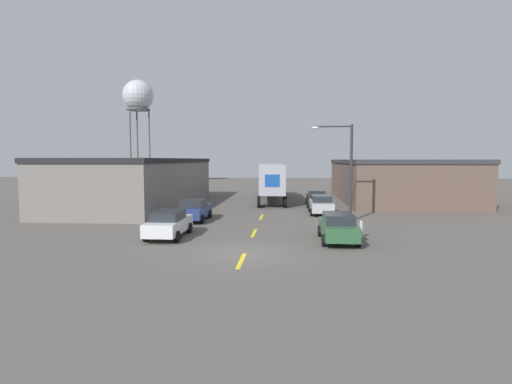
{
  "coord_description": "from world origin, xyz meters",
  "views": [
    {
      "loc": [
        2.05,
        -18.76,
        4.52
      ],
      "look_at": [
        -0.38,
        11.74,
        2.02
      ],
      "focal_mm": 28.0,
      "sensor_mm": 36.0,
      "label": 1
    }
  ],
  "objects": [
    {
      "name": "parked_car_right_far",
      "position": [
        4.84,
        20.1,
        0.81
      ],
      "size": [
        1.98,
        4.47,
        1.57
      ],
      "color": "black",
      "rests_on": "ground_plane"
    },
    {
      "name": "semi_truck",
      "position": [
        0.22,
        24.74,
        2.43
      ],
      "size": [
        3.58,
        14.72,
        4.01
      ],
      "rotation": [
        0.0,
        0.0,
        0.06
      ],
      "color": "navy",
      "rests_on": "ground_plane"
    },
    {
      "name": "warehouse_left",
      "position": [
        -12.52,
        19.59,
        2.32
      ],
      "size": [
        9.42,
        23.04,
        4.64
      ],
      "color": "slate",
      "rests_on": "ground_plane"
    },
    {
      "name": "fire_hydrant",
      "position": [
        6.3,
        4.43,
        0.5
      ],
      "size": [
        0.22,
        0.22,
        1.0
      ],
      "color": "silver",
      "rests_on": "ground_plane"
    },
    {
      "name": "ground_plane",
      "position": [
        0.0,
        0.0,
        0.0
      ],
      "size": [
        160.0,
        160.0,
        0.0
      ],
      "primitive_type": "plane",
      "color": "#56514C"
    },
    {
      "name": "parked_car_left_near",
      "position": [
        -4.84,
        3.7,
        0.81
      ],
      "size": [
        1.98,
        4.47,
        1.57
      ],
      "color": "silver",
      "rests_on": "ground_plane"
    },
    {
      "name": "parked_car_right_mid",
      "position": [
        4.84,
        14.42,
        0.81
      ],
      "size": [
        1.98,
        4.47,
        1.57
      ],
      "color": "#B2B2B7",
      "rests_on": "ground_plane"
    },
    {
      "name": "water_tower",
      "position": [
        -26.14,
        55.46,
        16.32
      ],
      "size": [
        5.74,
        5.74,
        19.42
      ],
      "color": "#47474C",
      "rests_on": "ground_plane"
    },
    {
      "name": "street_lamp",
      "position": [
        6.24,
        10.75,
        4.2
      ],
      "size": [
        2.99,
        0.32,
        7.06
      ],
      "color": "#2D2D30",
      "rests_on": "ground_plane"
    },
    {
      "name": "road_centerline",
      "position": [
        0.0,
        5.46,
        0.0
      ],
      "size": [
        0.2,
        16.4,
        0.01
      ],
      "color": "yellow",
      "rests_on": "ground_plane"
    },
    {
      "name": "warehouse_right",
      "position": [
        13.71,
        25.57,
        2.26
      ],
      "size": [
        11.79,
        19.61,
        4.52
      ],
      "color": "brown",
      "rests_on": "ground_plane"
    },
    {
      "name": "parked_car_right_near",
      "position": [
        4.84,
        3.3,
        0.81
      ],
      "size": [
        1.98,
        4.47,
        1.57
      ],
      "color": "#2D5B38",
      "rests_on": "ground_plane"
    },
    {
      "name": "parked_car_left_far",
      "position": [
        -4.84,
        10.1,
        0.81
      ],
      "size": [
        1.98,
        4.47,
        1.57
      ],
      "color": "navy",
      "rests_on": "ground_plane"
    }
  ]
}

